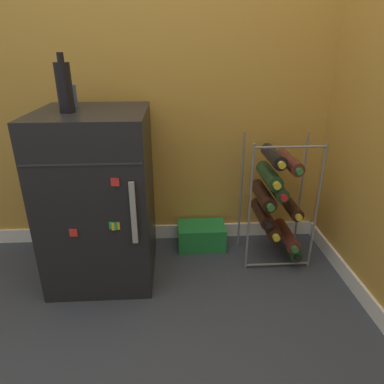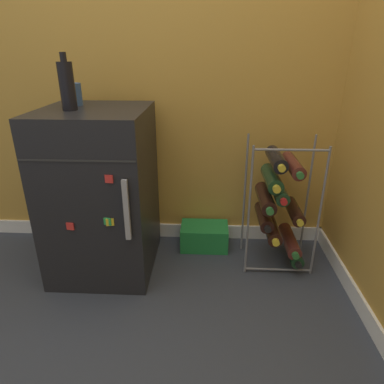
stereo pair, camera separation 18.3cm
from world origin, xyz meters
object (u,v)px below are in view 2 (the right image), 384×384
mini_fridge (102,193)px  wine_rack (279,205)px  fridge_top_bottle (67,86)px  fridge_top_cup (74,94)px  soda_box (204,236)px

mini_fridge → wine_rack: mini_fridge is taller
mini_fridge → fridge_top_bottle: 0.56m
fridge_top_bottle → wine_rack: bearing=6.3°
wine_rack → fridge_top_cup: fridge_top_cup is taller
wine_rack → soda_box: wine_rack is taller
fridge_top_bottle → fridge_top_cup: bearing=100.3°
fridge_top_cup → fridge_top_bottle: bearing=-79.7°
mini_fridge → wine_rack: 0.96m
mini_fridge → fridge_top_bottle: (-0.09, -0.05, 0.55)m
soda_box → fridge_top_cup: bearing=-170.3°
wine_rack → fridge_top_bottle: (-1.05, -0.12, 0.63)m
wine_rack → soda_box: size_ratio=2.51×
fridge_top_cup → fridge_top_bottle: size_ratio=0.43×
wine_rack → fridge_top_bottle: size_ratio=2.86×
wine_rack → fridge_top_bottle: 1.23m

